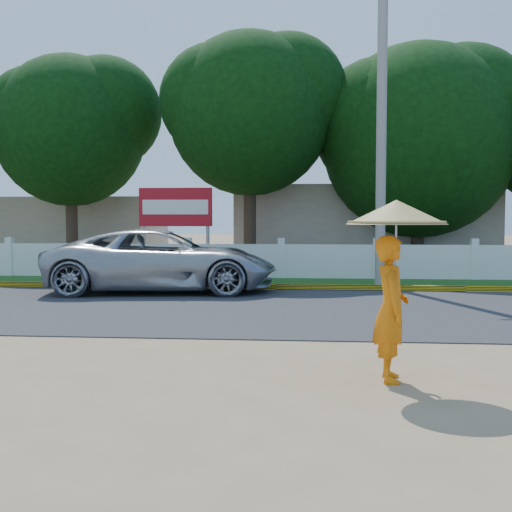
% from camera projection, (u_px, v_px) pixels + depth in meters
% --- Properties ---
extents(ground, '(120.00, 120.00, 0.00)m').
position_uv_depth(ground, '(244.00, 354.00, 9.30)').
color(ground, '#9E8460').
rests_on(ground, ground).
extents(road, '(60.00, 7.00, 0.02)m').
position_uv_depth(road, '(266.00, 309.00, 13.78)').
color(road, '#38383A').
rests_on(road, ground).
extents(grass_verge, '(60.00, 3.50, 0.03)m').
position_uv_depth(grass_verge, '(279.00, 283.00, 19.00)').
color(grass_verge, '#2D601E').
rests_on(grass_verge, ground).
extents(curb, '(40.00, 0.18, 0.16)m').
position_uv_depth(curb, '(276.00, 287.00, 17.30)').
color(curb, yellow).
rests_on(curb, ground).
extents(fence, '(40.00, 0.10, 1.10)m').
position_uv_depth(fence, '(281.00, 261.00, 20.40)').
color(fence, silver).
rests_on(fence, ground).
extents(building_near, '(10.00, 6.00, 3.20)m').
position_uv_depth(building_near, '(361.00, 225.00, 26.84)').
color(building_near, '#B7AD99').
rests_on(building_near, ground).
extents(building_far, '(8.00, 5.00, 2.80)m').
position_uv_depth(building_far, '(69.00, 229.00, 28.98)').
color(building_far, '#B7AD99').
rests_on(building_far, ground).
extents(utility_pole, '(0.28, 0.28, 8.86)m').
position_uv_depth(utility_pole, '(381.00, 129.00, 17.83)').
color(utility_pole, gray).
rests_on(utility_pole, ground).
extents(vehicle, '(6.25, 3.44, 1.66)m').
position_uv_depth(vehicle, '(162.00, 261.00, 16.82)').
color(vehicle, '#A9ADB1').
rests_on(vehicle, ground).
extents(monk_with_parasol, '(1.21, 1.21, 2.19)m').
position_uv_depth(monk_with_parasol, '(393.00, 264.00, 7.70)').
color(monk_with_parasol, orange).
rests_on(monk_with_parasol, ground).
extents(billboard, '(2.50, 0.13, 2.95)m').
position_uv_depth(billboard, '(176.00, 212.00, 21.71)').
color(billboard, gray).
rests_on(billboard, ground).
extents(tree_row, '(37.53, 7.44, 8.76)m').
position_uv_depth(tree_row, '(339.00, 131.00, 23.11)').
color(tree_row, '#473828').
rests_on(tree_row, ground).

